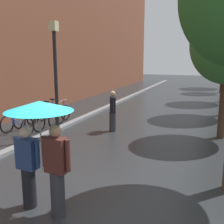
# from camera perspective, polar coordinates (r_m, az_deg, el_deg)

# --- Properties ---
(ground_plane) EXTENTS (80.00, 80.00, 0.00)m
(ground_plane) POSITION_cam_1_polar(r_m,az_deg,el_deg) (5.71, -8.61, -18.54)
(ground_plane) COLOR #26282B
(kerb_strip) EXTENTS (0.30, 36.00, 0.12)m
(kerb_strip) POSITION_cam_1_polar(r_m,az_deg,el_deg) (15.61, -0.51, 1.31)
(kerb_strip) COLOR slate
(kerb_strip) RESTS_ON ground
(parked_bicycle_0) EXTENTS (1.13, 0.78, 0.96)m
(parked_bicycle_0) POSITION_cam_1_polar(r_m,az_deg,el_deg) (10.58, -19.56, -2.62)
(parked_bicycle_0) COLOR black
(parked_bicycle_0) RESTS_ON ground
(parked_bicycle_1) EXTENTS (1.14, 0.80, 0.96)m
(parked_bicycle_1) POSITION_cam_1_polar(r_m,az_deg,el_deg) (11.05, -17.21, -1.87)
(parked_bicycle_1) COLOR black
(parked_bicycle_1) RESTS_ON ground
(parked_bicycle_2) EXTENTS (1.12, 0.76, 0.96)m
(parked_bicycle_2) POSITION_cam_1_polar(r_m,az_deg,el_deg) (11.56, -14.64, -1.15)
(parked_bicycle_2) COLOR black
(parked_bicycle_2) RESTS_ON ground
(parked_bicycle_3) EXTENTS (1.12, 0.76, 0.96)m
(parked_bicycle_3) POSITION_cam_1_polar(r_m,az_deg,el_deg) (12.14, -12.92, -0.46)
(parked_bicycle_3) COLOR black
(parked_bicycle_3) RESTS_ON ground
(parked_bicycle_4) EXTENTS (1.13, 0.78, 0.96)m
(parked_bicycle_4) POSITION_cam_1_polar(r_m,az_deg,el_deg) (12.75, -11.72, 0.16)
(parked_bicycle_4) COLOR black
(parked_bicycle_4) RESTS_ON ground
(couple_under_umbrella) EXTENTS (1.26, 1.21, 2.10)m
(couple_under_umbrella) POSITION_cam_1_polar(r_m,az_deg,el_deg) (4.99, -14.92, -5.26)
(couple_under_umbrella) COLOR black
(couple_under_umbrella) RESTS_ON ground
(street_lamp_post) EXTENTS (0.24, 0.24, 4.01)m
(street_lamp_post) POSITION_cam_1_polar(r_m,az_deg,el_deg) (9.39, -11.91, 8.37)
(street_lamp_post) COLOR black
(street_lamp_post) RESTS_ON ground
(pedestrian_walking_midground) EXTENTS (0.35, 0.55, 1.59)m
(pedestrian_walking_midground) POSITION_cam_1_polar(r_m,az_deg,el_deg) (10.37, 0.14, 0.24)
(pedestrian_walking_midground) COLOR #2D2D33
(pedestrian_walking_midground) RESTS_ON ground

